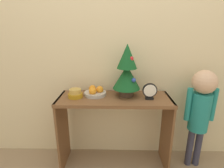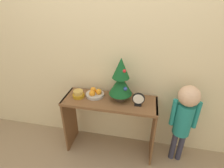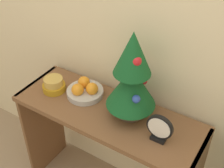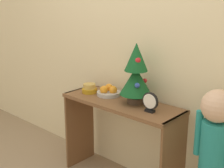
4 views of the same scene
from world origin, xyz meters
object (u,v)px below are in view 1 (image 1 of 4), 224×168
desk_clock (150,91)px  singing_bowl (75,94)px  fruit_bowl (95,92)px  mini_tree (127,71)px  child_figure (201,105)px

desk_clock → singing_bowl: bearing=177.4°
fruit_bowl → mini_tree: bearing=-1.1°
singing_bowl → desk_clock: (0.68, -0.03, 0.04)m
fruit_bowl → child_figure: bearing=-2.7°
fruit_bowl → singing_bowl: size_ratio=1.57×
child_figure → mini_tree: bearing=176.5°
mini_tree → singing_bowl: mini_tree is taller
mini_tree → fruit_bowl: 0.37m
mini_tree → child_figure: (0.70, -0.04, -0.32)m
desk_clock → child_figure: size_ratio=0.15×
mini_tree → fruit_bowl: bearing=178.9°
singing_bowl → child_figure: (1.18, 0.01, -0.11)m
mini_tree → fruit_bowl: (-0.30, 0.01, -0.21)m
fruit_bowl → singing_bowl: bearing=-160.9°
child_figure → desk_clock: bearing=-175.0°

